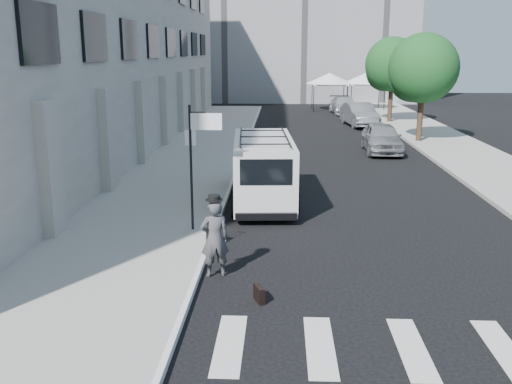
# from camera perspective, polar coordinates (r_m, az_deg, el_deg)

# --- Properties ---
(ground) EXTENTS (120.00, 120.00, 0.00)m
(ground) POSITION_cam_1_polar(r_m,az_deg,el_deg) (13.15, 2.92, -8.72)
(ground) COLOR black
(ground) RESTS_ON ground
(sidewalk_left) EXTENTS (4.50, 48.00, 0.15)m
(sidewalk_left) POSITION_cam_1_polar(r_m,az_deg,el_deg) (28.87, -5.73, 3.94)
(sidewalk_left) COLOR gray
(sidewalk_left) RESTS_ON ground
(sidewalk_right) EXTENTS (4.00, 56.00, 0.15)m
(sidewalk_right) POSITION_cam_1_polar(r_m,az_deg,el_deg) (33.77, 18.25, 4.77)
(sidewalk_right) COLOR gray
(sidewalk_right) RESTS_ON ground
(building_left) EXTENTS (10.00, 44.00, 12.00)m
(building_left) POSITION_cam_1_polar(r_m,az_deg,el_deg) (32.22, -18.80, 14.92)
(building_left) COLOR gray
(building_left) RESTS_ON ground
(sign_pole) EXTENTS (1.03, 0.07, 3.50)m
(sign_pole) POSITION_cam_1_polar(r_m,az_deg,el_deg) (15.68, -5.73, 5.04)
(sign_pole) COLOR black
(sign_pole) RESTS_ON sidewalk_left
(tree_near) EXTENTS (3.80, 3.83, 6.03)m
(tree_near) POSITION_cam_1_polar(r_m,az_deg,el_deg) (33.19, 16.15, 11.55)
(tree_near) COLOR black
(tree_near) RESTS_ON ground
(tree_far) EXTENTS (3.80, 3.83, 6.03)m
(tree_far) POSITION_cam_1_polar(r_m,az_deg,el_deg) (41.99, 13.29, 12.12)
(tree_far) COLOR black
(tree_far) RESTS_ON ground
(tent_left) EXTENTS (4.00, 4.00, 3.20)m
(tent_left) POSITION_cam_1_polar(r_m,az_deg,el_deg) (50.35, 7.37, 11.18)
(tent_left) COLOR black
(tent_left) RESTS_ON ground
(tent_right) EXTENTS (4.00, 4.00, 3.20)m
(tent_right) POSITION_cam_1_polar(r_m,az_deg,el_deg) (51.21, 10.96, 11.09)
(tent_right) COLOR black
(tent_right) RESTS_ON ground
(businessman) EXTENTS (0.75, 0.59, 1.81)m
(businessman) POSITION_cam_1_polar(r_m,az_deg,el_deg) (13.04, -4.15, -4.69)
(businessman) COLOR #404043
(businessman) RESTS_ON ground
(briefcase) EXTENTS (0.27, 0.45, 0.34)m
(briefcase) POSITION_cam_1_polar(r_m,az_deg,el_deg) (11.99, 0.31, -10.14)
(briefcase) COLOR black
(briefcase) RESTS_ON ground
(suitcase) EXTENTS (0.36, 0.45, 1.08)m
(suitcase) POSITION_cam_1_polar(r_m,az_deg,el_deg) (15.26, -4.28, -4.32)
(suitcase) COLOR black
(suitcase) RESTS_ON ground
(cargo_van) EXTENTS (2.36, 5.97, 2.22)m
(cargo_van) POSITION_cam_1_polar(r_m,az_deg,el_deg) (19.39, 0.72, 2.32)
(cargo_van) COLOR silver
(cargo_van) RESTS_ON ground
(parked_car_a) EXTENTS (1.87, 4.44, 1.50)m
(parked_car_a) POSITION_cam_1_polar(r_m,az_deg,el_deg) (29.78, 12.47, 5.31)
(parked_car_a) COLOR gray
(parked_car_a) RESTS_ON ground
(parked_car_b) EXTENTS (2.32, 4.98, 1.58)m
(parked_car_b) POSITION_cam_1_polar(r_m,az_deg,el_deg) (40.08, 10.33, 7.62)
(parked_car_b) COLOR slate
(parked_car_b) RESTS_ON ground
(parked_car_c) EXTENTS (2.31, 4.89, 1.38)m
(parked_car_c) POSITION_cam_1_polar(r_m,az_deg,el_deg) (47.80, 8.78, 8.56)
(parked_car_c) COLOR #A0A2A8
(parked_car_c) RESTS_ON ground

